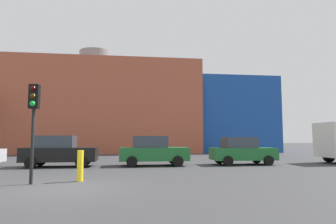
# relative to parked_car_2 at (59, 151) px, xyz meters

# --- Properties ---
(ground_plane) EXTENTS (200.00, 200.00, 0.00)m
(ground_plane) POSITION_rel_parked_car_2_xyz_m (1.92, -7.87, -0.91)
(ground_plane) COLOR #38383A
(building_backdrop) EXTENTS (44.94, 11.42, 12.79)m
(building_backdrop) POSITION_rel_parked_car_2_xyz_m (-0.37, 19.90, 4.23)
(building_backdrop) COLOR #B2563D
(building_backdrop) RESTS_ON ground_plane
(parked_car_2) EXTENTS (4.20, 2.06, 1.82)m
(parked_car_2) POSITION_rel_parked_car_2_xyz_m (0.00, 0.00, 0.00)
(parked_car_2) COLOR black
(parked_car_2) RESTS_ON ground_plane
(parked_car_3) EXTENTS (4.17, 2.04, 1.81)m
(parked_car_3) POSITION_rel_parked_car_2_xyz_m (5.52, -0.00, -0.01)
(parked_car_3) COLOR #1E662D
(parked_car_3) RESTS_ON ground_plane
(parked_car_4) EXTENTS (4.00, 1.96, 1.73)m
(parked_car_4) POSITION_rel_parked_car_2_xyz_m (11.21, -0.00, -0.04)
(parked_car_4) COLOR #1E662D
(parked_car_4) RESTS_ON ground_plane
(traffic_light_island) EXTENTS (0.38, 0.37, 3.64)m
(traffic_light_island) POSITION_rel_parked_car_2_xyz_m (0.58, -6.84, 1.78)
(traffic_light_island) COLOR black
(traffic_light_island) RESTS_ON ground_plane
(bollard_yellow_0) EXTENTS (0.24, 0.24, 1.19)m
(bollard_yellow_0) POSITION_rel_parked_car_2_xyz_m (2.21, -6.28, -0.31)
(bollard_yellow_0) COLOR yellow
(bollard_yellow_0) RESTS_ON ground_plane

